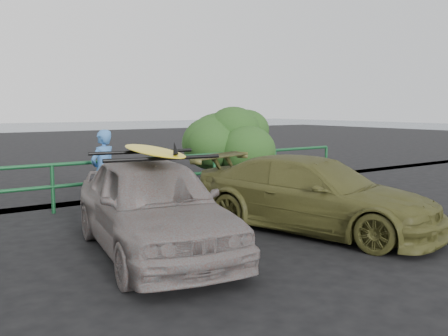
{
  "coord_description": "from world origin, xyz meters",
  "views": [
    {
      "loc": [
        -3.94,
        -5.25,
        2.17
      ],
      "look_at": [
        1.18,
        2.0,
        1.09
      ],
      "focal_mm": 40.0,
      "sensor_mm": 36.0,
      "label": 1
    }
  ],
  "objects_px": {
    "olive_vehicle": "(314,194)",
    "man": "(103,171)",
    "sedan": "(153,205)",
    "surfboard": "(152,150)",
    "guardrail": "(100,184)"
  },
  "relations": [
    {
      "from": "olive_vehicle",
      "to": "guardrail",
      "type": "bearing_deg",
      "value": 101.79
    },
    {
      "from": "guardrail",
      "to": "surfboard",
      "type": "xyz_separation_m",
      "value": [
        -0.61,
        -3.68,
        1.02
      ]
    },
    {
      "from": "olive_vehicle",
      "to": "surfboard",
      "type": "distance_m",
      "value": 3.1
    },
    {
      "from": "guardrail",
      "to": "man",
      "type": "relative_size",
      "value": 8.18
    },
    {
      "from": "sedan",
      "to": "surfboard",
      "type": "height_order",
      "value": "surfboard"
    },
    {
      "from": "olive_vehicle",
      "to": "man",
      "type": "xyz_separation_m",
      "value": [
        -2.41,
        3.68,
        0.21
      ]
    },
    {
      "from": "guardrail",
      "to": "surfboard",
      "type": "distance_m",
      "value": 3.87
    },
    {
      "from": "sedan",
      "to": "man",
      "type": "relative_size",
      "value": 2.48
    },
    {
      "from": "sedan",
      "to": "surfboard",
      "type": "distance_m",
      "value": 0.82
    },
    {
      "from": "olive_vehicle",
      "to": "man",
      "type": "height_order",
      "value": "man"
    },
    {
      "from": "guardrail",
      "to": "man",
      "type": "xyz_separation_m",
      "value": [
        -0.07,
        -0.43,
        0.34
      ]
    },
    {
      "from": "sedan",
      "to": "man",
      "type": "distance_m",
      "value": 3.3
    },
    {
      "from": "man",
      "to": "surfboard",
      "type": "height_order",
      "value": "man"
    },
    {
      "from": "sedan",
      "to": "man",
      "type": "bearing_deg",
      "value": 91.39
    },
    {
      "from": "sedan",
      "to": "olive_vehicle",
      "type": "relative_size",
      "value": 0.95
    }
  ]
}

